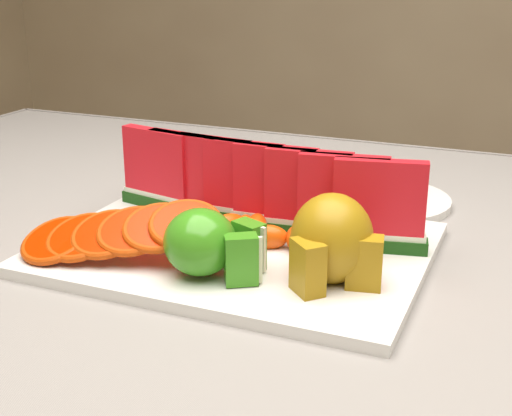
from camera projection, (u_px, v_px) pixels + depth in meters
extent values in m
cube|color=#492918|center=(273.00, 268.00, 0.79)|extent=(1.40, 0.90, 0.03)
cube|color=#492918|center=(55.00, 313.00, 1.49)|extent=(0.06, 0.06, 0.72)
cube|color=gray|center=(273.00, 252.00, 0.79)|extent=(1.52, 1.02, 0.01)
cube|color=gray|center=(378.00, 198.00, 1.26)|extent=(1.52, 0.01, 0.20)
cube|color=silver|center=(238.00, 248.00, 0.77)|extent=(0.40, 0.30, 0.01)
ellipsoid|color=#259721|center=(200.00, 242.00, 0.68)|extent=(0.08, 0.08, 0.07)
cube|color=#259721|center=(241.00, 260.00, 0.66)|extent=(0.04, 0.03, 0.05)
cube|color=beige|center=(247.00, 261.00, 0.66)|extent=(0.03, 0.02, 0.05)
cube|color=#259721|center=(249.00, 245.00, 0.70)|extent=(0.04, 0.03, 0.05)
cube|color=beige|center=(255.00, 246.00, 0.69)|extent=(0.03, 0.01, 0.05)
ellipsoid|color=#9E6A1F|center=(332.00, 239.00, 0.67)|extent=(0.10, 0.10, 0.09)
cube|color=#9E6A1F|center=(308.00, 268.00, 0.65)|extent=(0.04, 0.04, 0.05)
cube|color=#9E6A1F|center=(364.00, 264.00, 0.66)|extent=(0.04, 0.03, 0.05)
cylinder|color=silver|center=(380.00, 200.00, 0.93)|extent=(0.19, 0.19, 0.01)
cube|color=silver|center=(204.00, 173.00, 1.05)|extent=(0.05, 0.17, 0.00)
cube|color=silver|center=(227.00, 158.00, 1.13)|extent=(0.01, 0.04, 0.00)
cube|color=silver|center=(230.00, 159.00, 1.13)|extent=(0.01, 0.04, 0.00)
cube|color=silver|center=(233.00, 159.00, 1.13)|extent=(0.01, 0.04, 0.00)
cube|color=#0F3B18|center=(159.00, 202.00, 0.88)|extent=(0.11, 0.04, 0.01)
cube|color=silver|center=(158.00, 194.00, 0.87)|extent=(0.10, 0.04, 0.01)
cube|color=red|center=(157.00, 161.00, 0.86)|extent=(0.10, 0.04, 0.08)
cube|color=#0F3B18|center=(186.00, 207.00, 0.86)|extent=(0.11, 0.04, 0.01)
cube|color=silver|center=(186.00, 199.00, 0.85)|extent=(0.10, 0.03, 0.01)
cube|color=red|center=(184.00, 166.00, 0.84)|extent=(0.10, 0.03, 0.08)
cube|color=#0F3B18|center=(214.00, 213.00, 0.84)|extent=(0.11, 0.03, 0.01)
cube|color=silver|center=(214.00, 205.00, 0.84)|extent=(0.10, 0.03, 0.01)
cube|color=red|center=(213.00, 170.00, 0.82)|extent=(0.10, 0.02, 0.08)
cube|color=#0F3B18|center=(244.00, 218.00, 0.82)|extent=(0.11, 0.02, 0.01)
cube|color=silver|center=(244.00, 210.00, 0.82)|extent=(0.10, 0.02, 0.01)
cube|color=red|center=(244.00, 175.00, 0.80)|extent=(0.10, 0.02, 0.08)
cube|color=#0F3B18|center=(275.00, 224.00, 0.80)|extent=(0.11, 0.02, 0.01)
cube|color=silver|center=(275.00, 216.00, 0.80)|extent=(0.10, 0.02, 0.01)
cube|color=red|center=(275.00, 180.00, 0.79)|extent=(0.10, 0.02, 0.08)
cube|color=#0F3B18|center=(307.00, 230.00, 0.78)|extent=(0.11, 0.03, 0.01)
cube|color=silver|center=(307.00, 222.00, 0.78)|extent=(0.10, 0.03, 0.01)
cube|color=red|center=(308.00, 185.00, 0.77)|extent=(0.10, 0.02, 0.08)
cube|color=#0F3B18|center=(341.00, 237.00, 0.77)|extent=(0.11, 0.04, 0.01)
cube|color=silver|center=(341.00, 228.00, 0.76)|extent=(0.10, 0.03, 0.01)
cube|color=red|center=(343.00, 191.00, 0.75)|extent=(0.10, 0.03, 0.08)
cube|color=#0F3B18|center=(377.00, 244.00, 0.75)|extent=(0.11, 0.04, 0.01)
cube|color=silver|center=(377.00, 235.00, 0.74)|extent=(0.10, 0.04, 0.01)
cube|color=red|center=(380.00, 197.00, 0.73)|extent=(0.10, 0.04, 0.08)
cylinder|color=red|center=(56.00, 240.00, 0.73)|extent=(0.08, 0.08, 0.03)
torus|color=#CD5E05|center=(56.00, 240.00, 0.73)|extent=(0.09, 0.09, 0.03)
cylinder|color=red|center=(82.00, 237.00, 0.73)|extent=(0.07, 0.07, 0.03)
torus|color=#CD5E05|center=(82.00, 237.00, 0.73)|extent=(0.08, 0.08, 0.03)
cylinder|color=red|center=(107.00, 234.00, 0.73)|extent=(0.07, 0.07, 0.03)
torus|color=#CD5E05|center=(107.00, 234.00, 0.73)|extent=(0.08, 0.08, 0.03)
cylinder|color=red|center=(133.00, 231.00, 0.72)|extent=(0.08, 0.08, 0.03)
torus|color=#CD5E05|center=(133.00, 231.00, 0.72)|extent=(0.09, 0.09, 0.03)
cylinder|color=red|center=(159.00, 227.00, 0.72)|extent=(0.08, 0.08, 0.03)
torus|color=#CD5E05|center=(159.00, 227.00, 0.72)|extent=(0.09, 0.09, 0.03)
cylinder|color=red|center=(186.00, 224.00, 0.71)|extent=(0.09, 0.09, 0.03)
torus|color=#CD5E05|center=(186.00, 224.00, 0.71)|extent=(0.10, 0.10, 0.03)
cylinder|color=red|center=(204.00, 185.00, 0.92)|extent=(0.08, 0.08, 0.03)
torus|color=#CD5E05|center=(204.00, 185.00, 0.92)|extent=(0.09, 0.09, 0.03)
cylinder|color=red|center=(238.00, 187.00, 0.90)|extent=(0.08, 0.08, 0.03)
torus|color=#CD5E05|center=(238.00, 187.00, 0.90)|extent=(0.09, 0.09, 0.03)
cylinder|color=red|center=(274.00, 189.00, 0.88)|extent=(0.09, 0.09, 0.03)
torus|color=#CD5E05|center=(274.00, 189.00, 0.88)|extent=(0.10, 0.10, 0.03)
cylinder|color=red|center=(310.00, 192.00, 0.86)|extent=(0.09, 0.09, 0.03)
torus|color=#CD5E05|center=(310.00, 192.00, 0.86)|extent=(0.11, 0.10, 0.03)
cylinder|color=red|center=(349.00, 194.00, 0.85)|extent=(0.10, 0.10, 0.03)
torus|color=#CD5E05|center=(349.00, 194.00, 0.85)|extent=(0.11, 0.11, 0.03)
ellipsoid|color=orange|center=(168.00, 219.00, 0.80)|extent=(0.03, 0.05, 0.03)
ellipsoid|color=orange|center=(198.00, 217.00, 0.81)|extent=(0.05, 0.04, 0.03)
ellipsoid|color=orange|center=(203.00, 221.00, 0.80)|extent=(0.04, 0.05, 0.03)
ellipsoid|color=orange|center=(228.00, 225.00, 0.79)|extent=(0.04, 0.05, 0.03)
ellipsoid|color=orange|center=(245.00, 228.00, 0.78)|extent=(0.04, 0.05, 0.03)
ellipsoid|color=orange|center=(257.00, 226.00, 0.78)|extent=(0.04, 0.05, 0.03)
ellipsoid|color=orange|center=(268.00, 237.00, 0.75)|extent=(0.05, 0.03, 0.03)
ellipsoid|color=orange|center=(297.00, 239.00, 0.75)|extent=(0.04, 0.05, 0.03)
ellipsoid|color=orange|center=(309.00, 245.00, 0.73)|extent=(0.05, 0.04, 0.03)
ellipsoid|color=orange|center=(338.00, 247.00, 0.73)|extent=(0.05, 0.04, 0.03)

